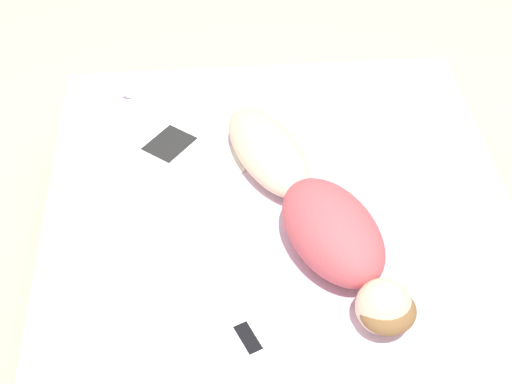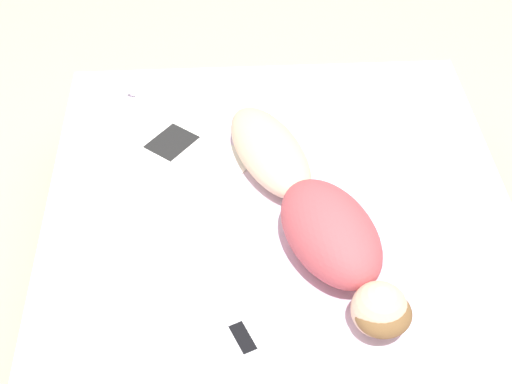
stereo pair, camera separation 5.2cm
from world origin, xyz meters
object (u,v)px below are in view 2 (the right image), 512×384
at_px(open_magazine, 192,153).
at_px(cell_phone, 243,338).
at_px(person, 314,212).
at_px(coffee_mug, 143,89).

height_order(open_magazine, cell_phone, same).
bearing_deg(person, open_magazine, -66.11).
bearing_deg(person, cell_phone, 37.54).
height_order(person, cell_phone, person).
bearing_deg(open_magazine, coffee_mug, -21.79).
bearing_deg(cell_phone, person, -144.59).
bearing_deg(person, coffee_mug, -72.74).
height_order(coffee_mug, cell_phone, coffee_mug).
xyz_separation_m(open_magazine, cell_phone, (-0.17, 0.92, 0.00)).
xyz_separation_m(person, cell_phone, (0.28, 0.46, -0.10)).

